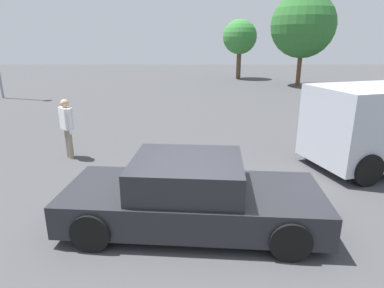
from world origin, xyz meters
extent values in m
plane|color=#424244|center=(0.00, 0.00, 0.00)|extent=(80.00, 80.00, 0.00)
cube|color=#232328|center=(0.04, -0.07, 0.44)|extent=(4.59, 2.16, 0.56)
cube|color=#232328|center=(-0.06, -0.06, 0.99)|extent=(2.00, 1.80, 0.53)
cube|color=slate|center=(0.83, -0.14, 0.99)|extent=(0.19, 1.52, 0.45)
cube|color=slate|center=(-0.94, 0.01, 0.99)|extent=(0.19, 1.52, 0.45)
cylinder|color=black|center=(1.64, 0.64, 0.32)|extent=(0.66, 0.27, 0.64)
cylinder|color=black|center=(1.50, -1.04, 0.32)|extent=(0.66, 0.27, 0.64)
cylinder|color=black|center=(-1.41, 0.90, 0.32)|extent=(0.66, 0.27, 0.64)
cylinder|color=black|center=(-1.55, -0.78, 0.32)|extent=(0.66, 0.27, 0.64)
cylinder|color=black|center=(3.49, 3.41, 0.38)|extent=(0.80, 0.45, 0.76)
cylinder|color=black|center=(4.01, 1.63, 0.38)|extent=(0.80, 0.45, 0.76)
cylinder|color=gray|center=(-3.34, 3.47, 0.42)|extent=(0.13, 0.13, 0.84)
cylinder|color=gray|center=(-3.46, 3.60, 0.42)|extent=(0.13, 0.13, 0.84)
cube|color=white|center=(-3.40, 3.53, 1.14)|extent=(0.45, 0.46, 0.60)
cylinder|color=white|center=(-3.24, 3.36, 1.09)|extent=(0.09, 0.09, 0.70)
cylinder|color=white|center=(-3.56, 3.71, 1.09)|extent=(0.09, 0.09, 0.70)
sphere|color=tan|center=(-3.40, 3.53, 1.55)|extent=(0.23, 0.23, 0.23)
cylinder|color=brown|center=(7.77, 18.72, 1.24)|extent=(0.31, 0.31, 2.48)
sphere|color=#2D6B2D|center=(7.77, 18.72, 4.12)|extent=(4.39, 4.39, 4.39)
cylinder|color=brown|center=(4.11, 23.32, 1.18)|extent=(0.38, 0.38, 2.36)
sphere|color=#387F38|center=(4.11, 23.32, 3.41)|extent=(2.79, 2.79, 2.79)
camera|label=1|loc=(0.00, -5.33, 3.20)|focal=30.97mm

